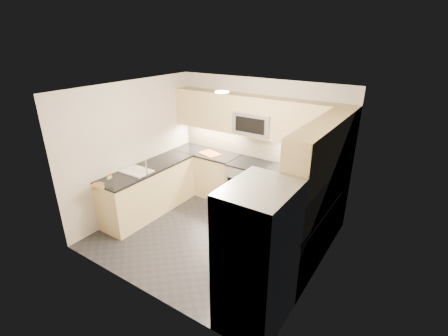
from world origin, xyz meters
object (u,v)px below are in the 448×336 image
at_px(fruit_basket, 98,186).
at_px(microwave, 255,123).
at_px(refrigerator, 257,258).
at_px(gas_range, 250,185).
at_px(utensil_bowl, 327,178).
at_px(cutting_board, 210,154).

bearing_deg(fruit_basket, microwave, 58.66).
bearing_deg(microwave, refrigerator, -60.38).
distance_m(gas_range, utensil_bowl, 1.61).
relative_size(refrigerator, cutting_board, 4.25).
bearing_deg(microwave, cutting_board, -170.12).
height_order(utensil_bowl, fruit_basket, utensil_bowl).
bearing_deg(utensil_bowl, gas_range, 176.59).
height_order(microwave, utensil_bowl, microwave).
bearing_deg(microwave, fruit_basket, -121.34).
bearing_deg(cutting_board, fruit_basket, -103.73).
bearing_deg(refrigerator, microwave, 119.62).
bearing_deg(gas_range, refrigerator, -59.12).
xyz_separation_m(utensil_bowl, cutting_board, (-2.44, 0.05, -0.07)).
height_order(gas_range, microwave, microwave).
height_order(gas_range, fruit_basket, fruit_basket).
relative_size(gas_range, refrigerator, 0.51).
xyz_separation_m(microwave, fruit_basket, (-1.50, -2.47, -0.72)).
xyz_separation_m(cutting_board, fruit_basket, (-0.56, -2.30, 0.03)).
xyz_separation_m(refrigerator, fruit_basket, (-2.95, 0.08, 0.08)).
bearing_deg(refrigerator, utensil_bowl, 88.71).
bearing_deg(utensil_bowl, refrigerator, -91.29).
relative_size(gas_range, cutting_board, 2.15).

